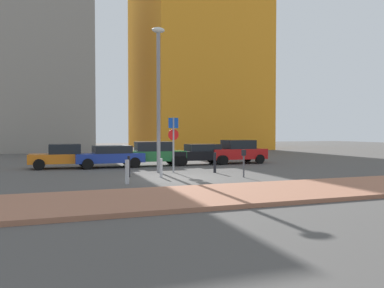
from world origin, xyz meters
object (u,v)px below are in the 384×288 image
at_px(parked_car_orange, 64,156).
at_px(parked_car_green, 152,153).
at_px(parked_car_blue, 110,156).
at_px(parked_car_red, 237,151).
at_px(parked_car_black, 199,154).
at_px(traffic_bollard_near, 161,168).
at_px(traffic_bollard_far, 215,163).
at_px(parking_sign_post, 173,138).
at_px(parking_meter, 244,159).
at_px(traffic_bollard_mid, 127,172).
at_px(street_lamp, 158,88).
at_px(traffic_bollard_edge, 129,167).

relative_size(parked_car_orange, parked_car_green, 0.92).
xyz_separation_m(parked_car_orange, parked_car_blue, (2.65, -0.39, -0.02)).
xyz_separation_m(parked_car_orange, parked_car_red, (11.40, -0.20, 0.08)).
distance_m(parked_car_black, parked_car_red, 2.82).
xyz_separation_m(traffic_bollard_near, traffic_bollard_far, (3.31, 1.15, 0.09)).
bearing_deg(traffic_bollard_far, traffic_bollard_near, -160.84).
relative_size(parked_car_blue, parked_car_red, 1.03).
distance_m(parking_sign_post, parking_meter, 4.31).
height_order(parking_meter, traffic_bollard_near, parking_meter).
bearing_deg(parking_sign_post, traffic_bollard_near, -122.00).
bearing_deg(parked_car_green, traffic_bollard_mid, -111.34).
xyz_separation_m(parked_car_orange, parking_sign_post, (5.39, -4.60, 1.13)).
height_order(street_lamp, traffic_bollard_near, street_lamp).
height_order(traffic_bollard_near, traffic_bollard_edge, traffic_bollard_edge).
bearing_deg(parking_meter, parked_car_black, 84.49).
distance_m(parked_car_black, traffic_bollard_far, 5.41).
bearing_deg(parking_meter, traffic_bollard_mid, -175.34).
distance_m(parked_car_orange, parking_sign_post, 7.17).
bearing_deg(parked_car_blue, parking_sign_post, -56.97).
relative_size(parked_car_green, parked_car_black, 1.12).
distance_m(parking_meter, traffic_bollard_mid, 5.75).
bearing_deg(parked_car_blue, parked_car_red, 1.25).
xyz_separation_m(parked_car_green, traffic_bollard_near, (-1.30, -6.61, -0.35)).
bearing_deg(traffic_bollard_far, traffic_bollard_edge, -174.58).
bearing_deg(traffic_bollard_mid, parked_car_red, 41.70).
distance_m(parked_car_red, traffic_bollard_far, 6.63).
xyz_separation_m(parked_car_blue, traffic_bollard_mid, (-0.55, -8.09, -0.22)).
relative_size(street_lamp, traffic_bollard_near, 8.50).
distance_m(traffic_bollard_mid, traffic_bollard_edge, 2.60).
height_order(parking_meter, traffic_bollard_edge, parking_meter).
height_order(parking_sign_post, traffic_bollard_far, parking_sign_post).
relative_size(parked_car_orange, parked_car_blue, 0.98).
relative_size(traffic_bollard_near, traffic_bollard_mid, 0.90).
height_order(traffic_bollard_near, traffic_bollard_mid, traffic_bollard_mid).
xyz_separation_m(parked_car_red, traffic_bollard_mid, (-9.30, -8.28, -0.31)).
height_order(traffic_bollard_mid, traffic_bollard_far, traffic_bollard_far).
relative_size(parked_car_black, parked_car_red, 0.99).
bearing_deg(traffic_bollard_edge, traffic_bollard_mid, -103.11).
distance_m(parked_car_red, parking_sign_post, 7.52).
xyz_separation_m(parking_meter, traffic_bollard_edge, (-5.13, 2.07, -0.35)).
height_order(parked_car_red, traffic_bollard_near, parked_car_red).
distance_m(parking_meter, traffic_bollard_far, 2.57).
bearing_deg(parking_meter, parked_car_red, 65.44).
bearing_deg(parked_car_red, traffic_bollard_far, -126.89).
bearing_deg(traffic_bollard_edge, parking_sign_post, 26.58).
distance_m(street_lamp, traffic_bollard_near, 4.71).
bearing_deg(traffic_bollard_near, traffic_bollard_mid, -137.59).
xyz_separation_m(parked_car_red, parking_sign_post, (-6.01, -4.40, 1.04)).
bearing_deg(parked_car_orange, traffic_bollard_near, -58.30).
height_order(parked_car_blue, parking_meter, parked_car_blue).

